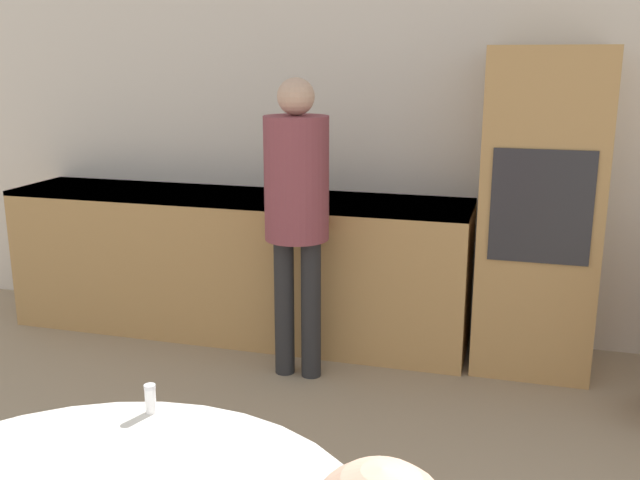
# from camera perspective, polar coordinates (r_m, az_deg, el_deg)

# --- Properties ---
(wall_back) EXTENTS (6.86, 0.05, 2.60)m
(wall_back) POSITION_cam_1_polar(r_m,az_deg,el_deg) (4.49, 7.97, 8.52)
(wall_back) COLOR silver
(wall_back) RESTS_ON ground_plane
(kitchen_counter) EXTENTS (2.95, 0.60, 0.92)m
(kitchen_counter) POSITION_cam_1_polar(r_m,az_deg,el_deg) (4.61, -6.74, -1.79)
(kitchen_counter) COLOR tan
(kitchen_counter) RESTS_ON ground_plane
(oven_unit) EXTENTS (0.64, 0.59, 1.81)m
(oven_unit) POSITION_cam_1_polar(r_m,az_deg,el_deg) (4.18, 17.12, 2.10)
(oven_unit) COLOR tan
(oven_unit) RESTS_ON ground_plane
(person_standing) EXTENTS (0.35, 0.35, 1.65)m
(person_standing) POSITION_cam_1_polar(r_m,az_deg,el_deg) (3.82, -1.88, 3.41)
(person_standing) COLOR #262628
(person_standing) RESTS_ON ground_plane
(salt_shaker) EXTENTS (0.03, 0.03, 0.09)m
(salt_shaker) POSITION_cam_1_polar(r_m,az_deg,el_deg) (2.16, -13.41, -12.23)
(salt_shaker) COLOR white
(salt_shaker) RESTS_ON dining_table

